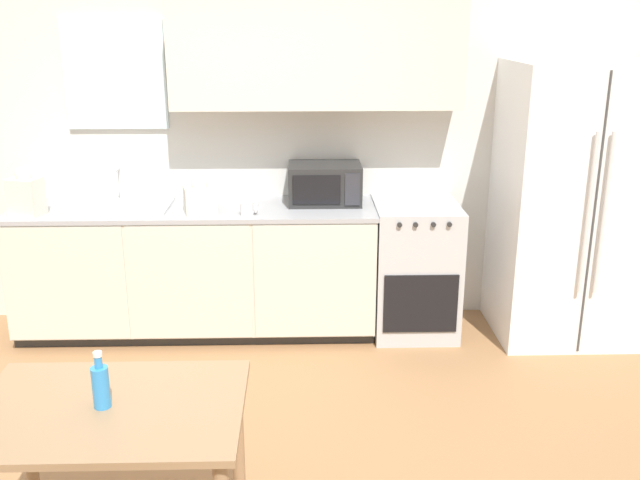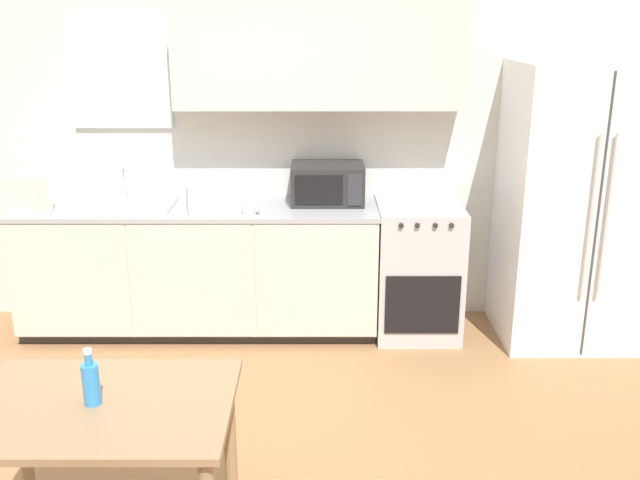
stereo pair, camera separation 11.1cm
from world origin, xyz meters
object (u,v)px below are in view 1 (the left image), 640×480
coffee_mug (248,209)px  dining_table (111,433)px  microwave (325,184)px  oven_range (414,268)px  drink_bottle (101,385)px  refrigerator (571,204)px

coffee_mug → dining_table: size_ratio=0.11×
microwave → dining_table: (-0.92, -2.40, -0.43)m
oven_range → dining_table: 2.77m
coffee_mug → microwave: bearing=31.0°
dining_table → drink_bottle: drink_bottle is taller
coffee_mug → drink_bottle: 2.14m
oven_range → drink_bottle: 2.80m
oven_range → refrigerator: size_ratio=0.49×
oven_range → dining_table: bearing=-124.1°
coffee_mug → oven_range: bearing=9.8°
refrigerator → drink_bottle: refrigerator is taller
refrigerator → coffee_mug: refrigerator is taller
microwave → drink_bottle: bearing=-111.2°
oven_range → microwave: size_ratio=1.86×
oven_range → dining_table: oven_range is taller
oven_range → microwave: 0.87m
coffee_mug → dining_table: coffee_mug is taller
refrigerator → dining_table: 3.43m
drink_bottle → refrigerator: bearing=40.4°
oven_range → coffee_mug: 1.27m
oven_range → coffee_mug: size_ratio=8.18×
dining_table → drink_bottle: (-0.02, -0.00, 0.21)m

